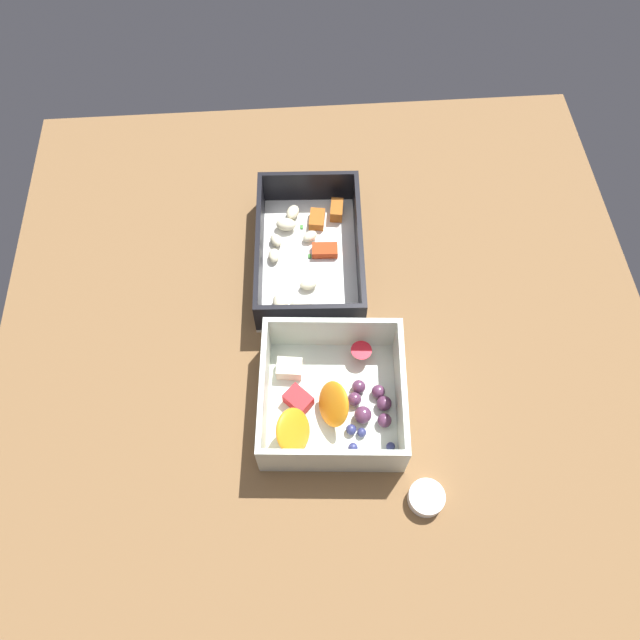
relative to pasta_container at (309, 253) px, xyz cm
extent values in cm
cube|color=brown|center=(11.42, 1.45, -2.75)|extent=(80.00, 80.00, 2.00)
cube|color=white|center=(0.15, 0.08, -1.45)|extent=(21.46, 14.25, 0.60)
cube|color=black|center=(-9.96, 0.58, 1.33)|extent=(1.25, 13.26, 4.97)
cube|color=black|center=(10.26, -0.41, 1.33)|extent=(1.25, 13.26, 4.97)
cube|color=black|center=(0.46, 6.40, 1.33)|extent=(19.65, 1.56, 4.97)
cube|color=black|center=(-0.16, -6.23, 1.33)|extent=(19.65, 1.56, 4.97)
ellipsoid|color=beige|center=(-6.98, -1.74, -0.34)|extent=(2.76, 2.40, 1.16)
ellipsoid|color=beige|center=(4.57, -0.31, -0.39)|extent=(1.83, 2.37, 1.08)
ellipsoid|color=beige|center=(-0.18, -4.50, -0.44)|extent=(2.17, 1.63, 1.02)
ellipsoid|color=beige|center=(-4.91, -2.73, -0.22)|extent=(2.27, 2.93, 1.33)
ellipsoid|color=beige|center=(7.60, -1.38, -0.15)|extent=(2.59, 3.24, 1.44)
ellipsoid|color=beige|center=(-2.59, -4.12, -0.45)|extent=(2.41, 2.09, 1.01)
ellipsoid|color=beige|center=(7.01, -3.92, -0.22)|extent=(2.69, 1.90, 1.34)
ellipsoid|color=beige|center=(-2.93, 0.34, -0.45)|extent=(2.29, 2.46, 1.01)
cube|color=red|center=(-0.62, 2.12, -0.60)|extent=(2.08, 3.40, 1.10)
cube|color=#AD5B1E|center=(-6.91, 4.18, -0.30)|extent=(3.12, 2.02, 1.71)
cube|color=#AD5B1E|center=(-5.72, 1.39, -0.52)|extent=(3.18, 2.40, 1.26)
cube|color=#387A33|center=(-6.27, -2.02, -1.05)|extent=(0.60, 0.40, 0.20)
cube|color=#387A33|center=(-4.96, -0.67, -1.05)|extent=(0.60, 0.40, 0.20)
cube|color=#387A33|center=(-0.15, 0.12, -1.05)|extent=(0.60, 0.40, 0.20)
cube|color=silver|center=(20.13, 1.42, -1.45)|extent=(16.91, 16.91, 0.60)
cube|color=silver|center=(12.59, 2.01, 1.67)|extent=(1.82, 15.73, 5.64)
cube|color=silver|center=(27.67, 0.83, 1.67)|extent=(1.82, 15.73, 5.64)
cube|color=silver|center=(20.72, 8.96, 1.67)|extent=(14.54, 1.73, 5.64)
cube|color=silver|center=(19.54, -6.12, 1.67)|extent=(14.54, 1.73, 5.64)
ellipsoid|color=orange|center=(21.42, 0.98, 1.46)|extent=(5.91, 5.08, 5.03)
ellipsoid|color=orange|center=(24.12, -3.10, 1.30)|extent=(6.17, 5.76, 4.70)
cube|color=red|center=(19.96, -2.39, -0.27)|extent=(3.64, 3.63, 1.76)
cube|color=#F4EACC|center=(16.03, -3.21, -0.28)|extent=(2.54, 3.17, 1.74)
sphere|color=#562D4C|center=(21.05, 7.22, -0.30)|extent=(1.71, 1.71, 1.71)
sphere|color=#562D4C|center=(19.54, 6.75, -0.38)|extent=(1.54, 1.54, 1.54)
sphere|color=#562D4C|center=(22.29, 4.69, -0.18)|extent=(1.95, 1.95, 1.95)
sphere|color=#562D4C|center=(18.82, 4.59, -0.36)|extent=(1.58, 1.58, 1.58)
sphere|color=#562D4C|center=(20.30, 3.95, -0.35)|extent=(1.59, 1.59, 1.59)
sphere|color=#562D4C|center=(23.04, 7.04, -0.35)|extent=(1.60, 1.60, 1.60)
cone|color=red|center=(14.76, 5.24, -0.17)|extent=(2.45, 2.45, 1.96)
sphere|color=navy|center=(25.96, 7.40, -0.66)|extent=(0.98, 0.98, 0.98)
sphere|color=navy|center=(25.80, 3.28, -0.62)|extent=(1.06, 1.06, 1.06)
sphere|color=navy|center=(24.16, 4.40, -0.64)|extent=(1.03, 1.03, 1.03)
sphere|color=navy|center=(23.76, 3.26, -0.56)|extent=(1.18, 1.18, 1.18)
cylinder|color=white|center=(31.63, 10.48, -0.98)|extent=(3.84, 3.84, 1.55)
camera|label=1|loc=(45.66, -1.71, 64.34)|focal=34.31mm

